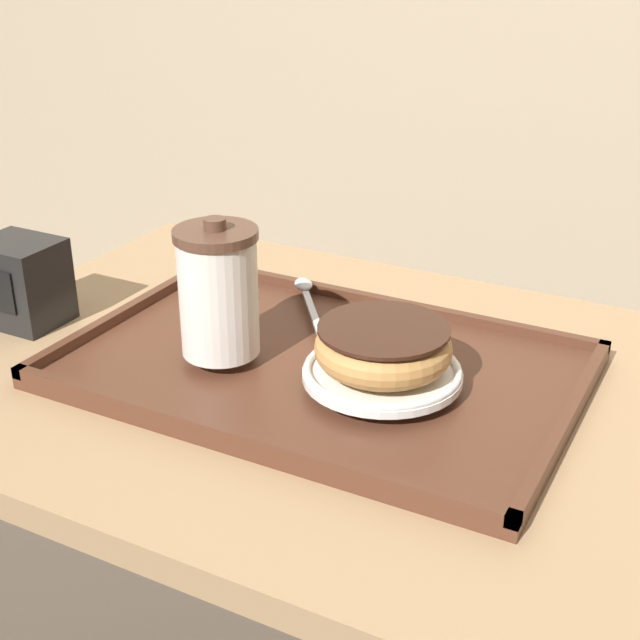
{
  "coord_description": "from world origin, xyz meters",
  "views": [
    {
      "loc": [
        0.37,
        -0.75,
        1.19
      ],
      "look_at": [
        -0.02,
        -0.01,
        0.8
      ],
      "focal_mm": 50.0,
      "sensor_mm": 36.0,
      "label": 1
    }
  ],
  "objects_px": {
    "napkin_dispenser": "(21,282)",
    "spoon": "(306,293)",
    "coffee_cup_front": "(218,291)",
    "donut_chocolate_glazed": "(383,346)"
  },
  "relations": [
    {
      "from": "coffee_cup_front",
      "to": "spoon",
      "type": "distance_m",
      "value": 0.18
    },
    {
      "from": "napkin_dispenser",
      "to": "spoon",
      "type": "bearing_deg",
      "value": 31.23
    },
    {
      "from": "spoon",
      "to": "napkin_dispenser",
      "type": "height_order",
      "value": "napkin_dispenser"
    },
    {
      "from": "spoon",
      "to": "napkin_dispenser",
      "type": "relative_size",
      "value": 1.33
    },
    {
      "from": "coffee_cup_front",
      "to": "napkin_dispenser",
      "type": "distance_m",
      "value": 0.28
    },
    {
      "from": "coffee_cup_front",
      "to": "napkin_dispenser",
      "type": "bearing_deg",
      "value": -179.27
    },
    {
      "from": "donut_chocolate_glazed",
      "to": "spoon",
      "type": "xyz_separation_m",
      "value": [
        -0.17,
        0.15,
        -0.03
      ]
    },
    {
      "from": "coffee_cup_front",
      "to": "donut_chocolate_glazed",
      "type": "bearing_deg",
      "value": 8.09
    },
    {
      "from": "coffee_cup_front",
      "to": "donut_chocolate_glazed",
      "type": "xyz_separation_m",
      "value": [
        0.18,
        0.03,
        -0.03
      ]
    },
    {
      "from": "coffee_cup_front",
      "to": "donut_chocolate_glazed",
      "type": "relative_size",
      "value": 1.08
    }
  ]
}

